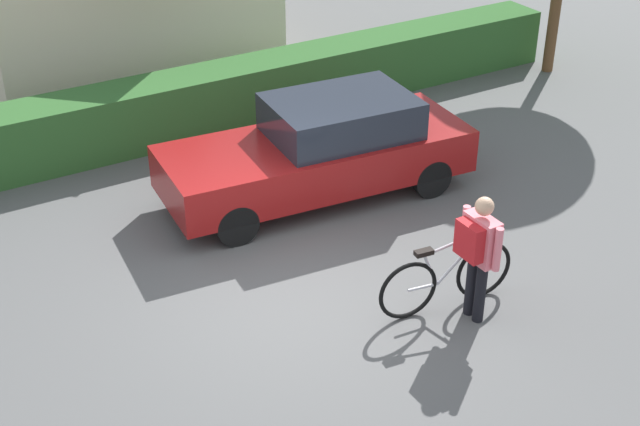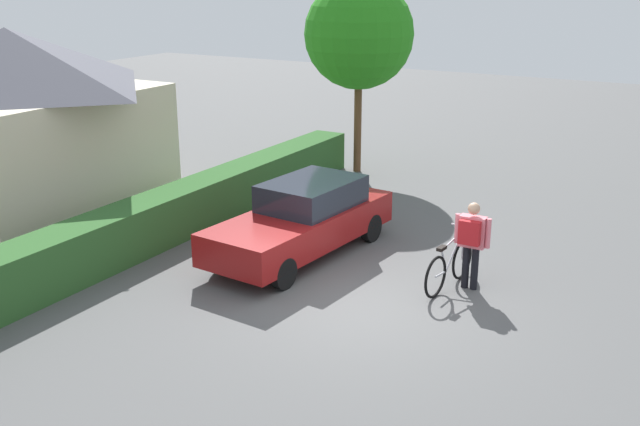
{
  "view_description": "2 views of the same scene",
  "coord_description": "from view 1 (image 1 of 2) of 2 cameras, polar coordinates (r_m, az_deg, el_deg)",
  "views": [
    {
      "loc": [
        -4.29,
        -7.68,
        6.33
      ],
      "look_at": [
        0.49,
        0.31,
        0.9
      ],
      "focal_mm": 49.84,
      "sensor_mm": 36.0,
      "label": 1
    },
    {
      "loc": [
        -10.49,
        -5.17,
        5.44
      ],
      "look_at": [
        0.36,
        1.0,
        1.38
      ],
      "focal_mm": 42.09,
      "sensor_mm": 36.0,
      "label": 2
    }
  ],
  "objects": [
    {
      "name": "person_rider",
      "position": [
        10.13,
        10.1,
        -2.22
      ],
      "size": [
        0.35,
        0.65,
        1.6
      ],
      "color": "black",
      "rests_on": "ground"
    },
    {
      "name": "hedge_row",
      "position": [
        14.63,
        -11.29,
        6.21
      ],
      "size": [
        16.13,
        0.9,
        1.01
      ],
      "primitive_type": "cube",
      "color": "#2C5B27",
      "rests_on": "ground"
    },
    {
      "name": "ground_plane",
      "position": [
        10.84,
        -1.4,
        -5.47
      ],
      "size": [
        60.0,
        60.0,
        0.0
      ],
      "primitive_type": "plane",
      "color": "#545454"
    },
    {
      "name": "bicycle",
      "position": [
        10.57,
        8.14,
        -4.13
      ],
      "size": [
        1.79,
        0.5,
        1.03
      ],
      "color": "black",
      "rests_on": "ground"
    },
    {
      "name": "parked_car_near",
      "position": [
        12.69,
        0.13,
        4.13
      ],
      "size": [
        4.56,
        2.02,
        1.46
      ],
      "color": "maroon",
      "rests_on": "ground"
    }
  ]
}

